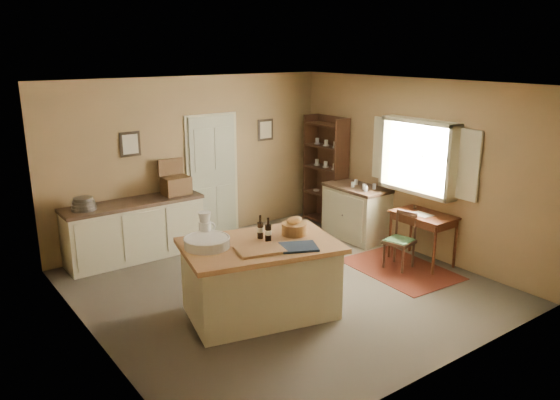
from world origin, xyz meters
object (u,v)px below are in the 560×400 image
(work_island, at_px, (259,277))
(sideboard, at_px, (135,228))
(writing_desk, at_px, (423,220))
(right_cabinet, at_px, (356,212))
(shelving_unit, at_px, (327,171))
(desk_chair, at_px, (399,242))

(work_island, xyz_separation_m, sideboard, (-0.50, 2.63, -0.00))
(writing_desk, relative_size, right_cabinet, 0.81)
(right_cabinet, bearing_deg, writing_desk, -89.99)
(work_island, relative_size, writing_desk, 2.23)
(work_island, bearing_deg, sideboard, 114.30)
(work_island, relative_size, shelving_unit, 1.04)
(desk_chair, relative_size, shelving_unit, 0.41)
(desk_chair, bearing_deg, right_cabinet, 60.08)
(work_island, distance_m, sideboard, 2.68)
(sideboard, xyz_separation_m, desk_chair, (2.94, -2.66, -0.08))
(right_cabinet, distance_m, shelving_unit, 1.08)
(writing_desk, height_order, right_cabinet, right_cabinet)
(work_island, xyz_separation_m, desk_chair, (2.44, -0.03, -0.08))
(sideboard, xyz_separation_m, writing_desk, (3.37, -2.72, 0.19))
(shelving_unit, bearing_deg, desk_chair, -104.37)
(work_island, distance_m, right_cabinet, 3.16)
(sideboard, height_order, writing_desk, sideboard)
(sideboard, bearing_deg, desk_chair, -42.19)
(desk_chair, height_order, right_cabinet, right_cabinet)
(work_island, bearing_deg, shelving_unit, 50.32)
(writing_desk, distance_m, shelving_unit, 2.37)
(work_island, xyz_separation_m, writing_desk, (2.88, -0.09, 0.19))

